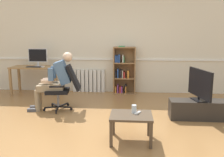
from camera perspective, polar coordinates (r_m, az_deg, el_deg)
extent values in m
plane|color=olive|center=(4.32, -2.98, -11.21)|extent=(18.00, 18.00, 0.00)
cube|color=beige|center=(6.65, 0.00, 8.34)|extent=(12.00, 0.10, 2.70)
cube|color=white|center=(6.62, -0.05, 4.60)|extent=(12.00, 0.03, 0.05)
cube|color=#9E7547|center=(6.78, -23.02, -0.87)|extent=(0.06, 0.06, 0.72)
cube|color=#9E7547|center=(6.31, -13.23, -1.10)|extent=(0.06, 0.06, 0.72)
cube|color=#9E7547|center=(6.77, -11.97, -0.29)|extent=(0.06, 0.06, 0.72)
cube|color=#9E7547|center=(7.21, -21.24, -0.12)|extent=(0.06, 0.06, 0.72)
cube|color=#9E7547|center=(6.69, -17.68, 2.60)|extent=(1.29, 0.57, 0.04)
cube|color=silver|center=(6.73, -17.21, 2.87)|extent=(0.18, 0.14, 0.01)
cube|color=silver|center=(6.74, -17.17, 3.37)|extent=(0.04, 0.02, 0.10)
cube|color=silver|center=(6.71, -17.27, 5.31)|extent=(0.52, 0.02, 0.36)
cube|color=black|center=(6.70, -17.32, 5.30)|extent=(0.47, 0.00, 0.32)
cube|color=black|center=(6.55, -18.12, 2.67)|extent=(0.38, 0.12, 0.02)
cube|color=white|center=(6.48, -16.11, 2.75)|extent=(0.06, 0.10, 0.03)
cube|color=olive|center=(6.48, 0.49, 1.94)|extent=(0.03, 0.28, 1.27)
cube|color=olive|center=(6.47, 5.47, 1.87)|extent=(0.03, 0.28, 1.27)
cube|color=olive|center=(6.61, 3.02, 2.09)|extent=(0.56, 0.02, 1.27)
cube|color=olive|center=(6.59, 2.93, -3.44)|extent=(0.53, 0.28, 0.03)
cube|color=olive|center=(6.50, 2.96, 0.11)|extent=(0.53, 0.28, 0.03)
cube|color=olive|center=(6.44, 3.00, 3.73)|extent=(0.53, 0.28, 0.03)
cube|color=olive|center=(6.41, 3.03, 7.41)|extent=(0.53, 0.28, 0.03)
cube|color=orange|center=(6.57, 0.91, -2.59)|extent=(0.04, 0.19, 0.17)
cube|color=black|center=(6.49, 0.93, 1.02)|extent=(0.04, 0.19, 0.18)
cube|color=#2D519E|center=(6.45, 0.95, 4.74)|extent=(0.05, 0.19, 0.19)
cube|color=#89428E|center=(6.55, 1.40, -2.38)|extent=(0.03, 0.19, 0.22)
cube|color=#2D519E|center=(6.47, 1.44, 1.26)|extent=(0.03, 0.19, 0.24)
cube|color=#2D519E|center=(6.45, 1.35, 4.66)|extent=(0.03, 0.19, 0.18)
cube|color=red|center=(6.55, 1.96, -2.63)|extent=(0.04, 0.19, 0.17)
cube|color=black|center=(6.49, 2.03, 1.19)|extent=(0.05, 0.19, 0.22)
cube|color=#2D519E|center=(6.42, 1.74, 4.79)|extent=(0.04, 0.19, 0.21)
cube|color=#89428E|center=(6.56, 2.35, -2.66)|extent=(0.04, 0.19, 0.16)
cube|color=beige|center=(6.49, 2.52, 1.11)|extent=(0.03, 0.19, 0.20)
cube|color=#38844C|center=(6.45, 2.76, 4.60)|extent=(0.05, 0.19, 0.16)
cube|color=black|center=(6.57, 3.31, -2.36)|extent=(0.05, 0.19, 0.22)
cube|color=red|center=(6.48, 2.93, 0.93)|extent=(0.04, 0.19, 0.16)
cube|color=white|center=(6.43, 2.64, 4.75)|extent=(0.03, 0.19, 0.20)
cube|color=orange|center=(6.55, 3.32, -2.59)|extent=(0.03, 0.19, 0.18)
cube|color=orange|center=(6.47, 3.88, 1.05)|extent=(0.05, 0.19, 0.19)
cube|color=#38844C|center=(6.38, 2.36, 7.64)|extent=(0.16, 0.22, 0.02)
cube|color=white|center=(6.83, -8.85, -0.49)|extent=(0.09, 0.08, 0.63)
cube|color=white|center=(6.80, -7.91, -0.51)|extent=(0.09, 0.08, 0.63)
cube|color=white|center=(6.78, -6.96, -0.52)|extent=(0.09, 0.08, 0.63)
cube|color=white|center=(6.76, -6.00, -0.54)|extent=(0.09, 0.08, 0.63)
cube|color=white|center=(6.74, -5.04, -0.55)|extent=(0.09, 0.08, 0.63)
cube|color=white|center=(6.72, -4.07, -0.57)|extent=(0.09, 0.08, 0.63)
cube|color=white|center=(6.70, -3.10, -0.59)|extent=(0.09, 0.08, 0.63)
cube|color=white|center=(6.69, -2.13, -0.60)|extent=(0.09, 0.08, 0.63)
cube|color=black|center=(5.17, -12.91, -6.99)|extent=(0.08, 0.30, 0.02)
cylinder|color=black|center=(5.04, -13.17, -7.91)|extent=(0.03, 0.06, 0.06)
cube|color=black|center=(5.25, -11.19, -6.66)|extent=(0.30, 0.09, 0.02)
cylinder|color=black|center=(5.20, -9.67, -7.22)|extent=(0.06, 0.03, 0.06)
cube|color=black|center=(5.42, -11.53, -6.14)|extent=(0.17, 0.28, 0.02)
cylinder|color=black|center=(5.53, -10.44, -6.17)|extent=(0.05, 0.06, 0.06)
cube|color=black|center=(5.44, -13.38, -6.13)|extent=(0.24, 0.24, 0.02)
cylinder|color=black|center=(5.58, -14.05, -6.15)|extent=(0.05, 0.06, 0.06)
cube|color=black|center=(5.30, -14.27, -6.64)|extent=(0.28, 0.17, 0.02)
cylinder|color=black|center=(5.29, -15.87, -7.16)|extent=(0.06, 0.04, 0.06)
cylinder|color=gray|center=(5.27, -12.72, -4.84)|extent=(0.05, 0.05, 0.30)
cube|color=black|center=(5.23, -12.81, -2.89)|extent=(0.52, 0.52, 0.07)
cube|color=black|center=(5.12, -9.17, 0.31)|extent=(0.34, 0.47, 0.54)
cube|color=black|center=(5.44, -12.23, -0.77)|extent=(0.28, 0.08, 0.03)
cube|color=black|center=(4.94, -13.11, -1.94)|extent=(0.28, 0.08, 0.03)
cube|color=#937F60|center=(5.20, -12.85, -1.76)|extent=(0.31, 0.37, 0.14)
cube|color=#476689|center=(5.13, -11.67, 1.49)|extent=(0.39, 0.39, 0.52)
sphere|color=beige|center=(5.08, -10.55, 5.09)|extent=(0.20, 0.20, 0.20)
cube|color=black|center=(5.24, -15.92, -0.71)|extent=(0.15, 0.06, 0.02)
cube|color=#937F60|center=(5.34, -14.88, -1.86)|extent=(0.43, 0.19, 0.13)
cylinder|color=#937F60|center=(5.45, -16.92, -4.53)|extent=(0.10, 0.10, 0.46)
cube|color=#4C4C51|center=(5.52, -17.83, -6.50)|extent=(0.23, 0.12, 0.06)
cube|color=#937F60|center=(5.15, -15.31, -2.33)|extent=(0.43, 0.19, 0.13)
cylinder|color=#937F60|center=(5.26, -17.41, -5.08)|extent=(0.10, 0.10, 0.46)
cube|color=#4C4C51|center=(5.34, -18.35, -7.12)|extent=(0.23, 0.12, 0.06)
cube|color=#476689|center=(5.33, -13.76, 1.50)|extent=(0.11, 0.09, 0.26)
cube|color=beige|center=(5.31, -14.87, -0.29)|extent=(0.25, 0.10, 0.07)
cube|color=#476689|center=(5.02, -14.39, 0.94)|extent=(0.11, 0.09, 0.26)
cube|color=beige|center=(5.12, -15.28, -0.69)|extent=(0.25, 0.10, 0.07)
cube|color=#2D2823|center=(4.90, 19.81, -6.96)|extent=(1.07, 0.37, 0.36)
cube|color=black|center=(4.84, 19.95, -4.81)|extent=(0.26, 0.35, 0.02)
cylinder|color=black|center=(4.84, 19.97, -4.41)|extent=(0.04, 0.04, 0.05)
cube|color=black|center=(4.77, 20.18, -1.07)|extent=(0.21, 0.84, 0.52)
cube|color=#9EBCF4|center=(4.78, 20.42, -1.06)|extent=(0.17, 0.78, 0.48)
cube|color=#4C3D2D|center=(3.50, -0.22, -13.12)|extent=(0.04, 0.04, 0.39)
cube|color=#4C3D2D|center=(3.50, 9.28, -13.26)|extent=(0.04, 0.04, 0.39)
cube|color=#4C3D2D|center=(3.91, 8.77, -10.63)|extent=(0.04, 0.04, 0.39)
cube|color=#4C3D2D|center=(3.91, 0.36, -10.51)|extent=(0.04, 0.04, 0.39)
cube|color=#4C3D2D|center=(3.62, 4.60, -8.78)|extent=(0.62, 0.51, 0.03)
cylinder|color=silver|center=(3.66, 5.28, -7.25)|extent=(0.07, 0.07, 0.13)
cube|color=white|center=(3.67, 6.17, -8.13)|extent=(0.10, 0.15, 0.02)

